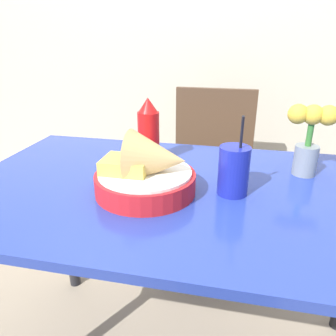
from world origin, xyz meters
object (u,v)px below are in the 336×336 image
(chair_far_window, at_px, (211,162))
(drink_cup, at_px, (233,172))
(flower_vase, at_px, (310,134))
(food_basket, at_px, (149,172))
(ketchup_bottle, at_px, (149,132))

(chair_far_window, height_order, drink_cup, drink_cup)
(chair_far_window, height_order, flower_vase, flower_vase)
(drink_cup, xyz_separation_m, flower_vase, (0.21, 0.18, 0.06))
(chair_far_window, xyz_separation_m, flower_vase, (0.32, -0.57, 0.33))
(food_basket, height_order, ketchup_bottle, ketchup_bottle)
(flower_vase, bearing_deg, food_basket, -152.52)
(food_basket, bearing_deg, chair_far_window, 82.58)
(food_basket, bearing_deg, flower_vase, 27.48)
(ketchup_bottle, height_order, flower_vase, same)
(food_basket, height_order, flower_vase, flower_vase)
(food_basket, xyz_separation_m, flower_vase, (0.43, 0.22, 0.06))
(ketchup_bottle, distance_m, flower_vase, 0.49)
(drink_cup, bearing_deg, flower_vase, 40.52)
(ketchup_bottle, distance_m, drink_cup, 0.33)
(food_basket, height_order, drink_cup, drink_cup)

